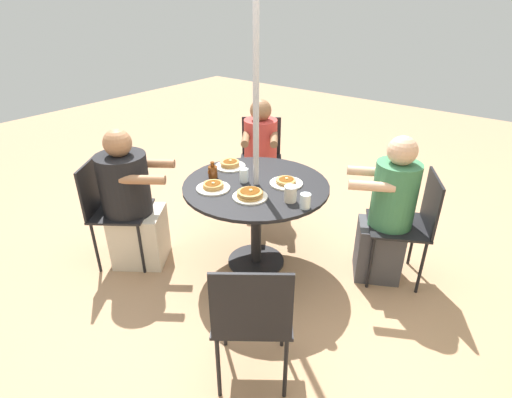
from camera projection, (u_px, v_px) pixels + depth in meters
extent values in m
plane|color=tan|center=(256.00, 261.00, 3.41)|extent=(12.00, 12.00, 0.00)
cylinder|color=black|center=(256.00, 261.00, 3.40)|extent=(0.47, 0.47, 0.01)
cylinder|color=black|center=(256.00, 226.00, 3.24)|extent=(0.09, 0.09, 0.71)
cylinder|color=black|center=(256.00, 185.00, 3.07)|extent=(1.13, 1.13, 0.03)
cylinder|color=#ADADB2|center=(256.00, 148.00, 2.93)|extent=(0.04, 0.04, 2.05)
cylinder|color=black|center=(370.00, 263.00, 3.01)|extent=(0.02, 0.02, 0.46)
cylinder|color=black|center=(367.00, 237.00, 3.33)|extent=(0.02, 0.02, 0.46)
cylinder|color=black|center=(421.00, 268.00, 2.95)|extent=(0.02, 0.02, 0.46)
cylinder|color=black|center=(412.00, 241.00, 3.27)|extent=(0.02, 0.02, 0.46)
cube|color=black|center=(397.00, 225.00, 3.03)|extent=(0.58, 0.58, 0.02)
cube|color=black|center=(432.00, 203.00, 2.90)|extent=(0.37, 0.21, 0.41)
cube|color=#3D3D42|center=(378.00, 250.00, 3.16)|extent=(0.43, 0.44, 0.46)
cylinder|color=#38754C|center=(394.00, 196.00, 2.92)|extent=(0.32, 0.32, 0.51)
sphere|color=#DBA884|center=(402.00, 151.00, 2.76)|extent=(0.21, 0.21, 0.21)
cylinder|color=#DBA884|center=(372.00, 186.00, 2.78)|extent=(0.21, 0.31, 0.07)
cylinder|color=#DBA884|center=(369.00, 171.00, 3.01)|extent=(0.21, 0.31, 0.07)
cylinder|color=black|center=(278.00, 191.00, 4.10)|extent=(0.02, 0.02, 0.46)
cylinder|color=black|center=(242.00, 190.00, 4.11)|extent=(0.02, 0.02, 0.46)
cylinder|color=black|center=(278.00, 176.00, 4.42)|extent=(0.02, 0.02, 0.46)
cylinder|color=black|center=(245.00, 175.00, 4.43)|extent=(0.02, 0.02, 0.46)
cube|color=black|center=(261.00, 162.00, 4.15)|extent=(0.60, 0.60, 0.02)
cube|color=black|center=(261.00, 136.00, 4.24)|extent=(0.25, 0.34, 0.41)
cube|color=slate|center=(260.00, 187.00, 4.17)|extent=(0.46, 0.46, 0.46)
cylinder|color=#B73833|center=(261.00, 143.00, 4.00)|extent=(0.33, 0.33, 0.48)
sphere|color=brown|center=(261.00, 110.00, 3.84)|extent=(0.21, 0.21, 0.21)
cylinder|color=brown|center=(274.00, 139.00, 3.77)|extent=(0.30, 0.24, 0.07)
cylinder|color=brown|center=(246.00, 138.00, 3.78)|extent=(0.30, 0.24, 0.07)
cylinder|color=black|center=(154.00, 225.00, 3.49)|extent=(0.02, 0.02, 0.46)
cylinder|color=black|center=(141.00, 249.00, 3.17)|extent=(0.02, 0.02, 0.46)
cylinder|color=black|center=(112.00, 224.00, 3.51)|extent=(0.02, 0.02, 0.46)
cylinder|color=black|center=(96.00, 248.00, 3.18)|extent=(0.02, 0.02, 0.46)
cube|color=black|center=(122.00, 211.00, 3.23)|extent=(0.60, 0.60, 0.02)
cube|color=black|center=(91.00, 187.00, 3.14)|extent=(0.34, 0.25, 0.41)
cube|color=beige|center=(140.00, 236.00, 3.33)|extent=(0.53, 0.54, 0.46)
cylinder|color=black|center=(124.00, 185.00, 3.11)|extent=(0.38, 0.38, 0.49)
sphere|color=#A3704C|center=(117.00, 143.00, 2.96)|extent=(0.21, 0.21, 0.21)
cylinder|color=#A3704C|center=(154.00, 163.00, 3.19)|extent=(0.25, 0.31, 0.07)
cylinder|color=#A3704C|center=(143.00, 180.00, 2.92)|extent=(0.25, 0.31, 0.07)
cylinder|color=black|center=(224.00, 318.00, 2.50)|extent=(0.02, 0.02, 0.46)
cylinder|color=black|center=(283.00, 319.00, 2.49)|extent=(0.02, 0.02, 0.46)
cylinder|color=black|center=(218.00, 367.00, 2.17)|extent=(0.02, 0.02, 0.46)
cylinder|color=black|center=(286.00, 368.00, 2.17)|extent=(0.02, 0.02, 0.46)
cube|color=black|center=(253.00, 310.00, 2.22)|extent=(0.60, 0.60, 0.02)
cube|color=black|center=(251.00, 307.00, 1.94)|extent=(0.26, 0.34, 0.41)
cylinder|color=silver|center=(230.00, 166.00, 3.36)|extent=(0.25, 0.25, 0.01)
cylinder|color=#BC8947|center=(230.00, 165.00, 3.36)|extent=(0.15, 0.15, 0.01)
cylinder|color=#BC8947|center=(230.00, 164.00, 3.35)|extent=(0.15, 0.15, 0.01)
cylinder|color=#BC8947|center=(230.00, 163.00, 3.34)|extent=(0.15, 0.15, 0.01)
cylinder|color=#BC8947|center=(230.00, 162.00, 3.34)|extent=(0.16, 0.16, 0.01)
ellipsoid|color=brown|center=(230.00, 161.00, 3.34)|extent=(0.12, 0.11, 0.00)
cube|color=#F4E084|center=(230.00, 160.00, 3.33)|extent=(0.02, 0.02, 0.01)
cylinder|color=silver|center=(286.00, 183.00, 3.06)|extent=(0.25, 0.25, 0.01)
cylinder|color=#BC8947|center=(286.00, 182.00, 3.05)|extent=(0.15, 0.15, 0.01)
cylinder|color=#BC8947|center=(286.00, 180.00, 3.05)|extent=(0.15, 0.15, 0.01)
ellipsoid|color=brown|center=(286.00, 179.00, 3.04)|extent=(0.12, 0.11, 0.00)
cube|color=#F4E084|center=(287.00, 178.00, 3.04)|extent=(0.03, 0.03, 0.01)
cylinder|color=silver|center=(250.00, 197.00, 2.86)|extent=(0.25, 0.25, 0.01)
cylinder|color=#BC8947|center=(250.00, 195.00, 2.85)|extent=(0.19, 0.19, 0.01)
cylinder|color=#BC8947|center=(250.00, 193.00, 2.85)|extent=(0.19, 0.19, 0.01)
cylinder|color=#BC8947|center=(250.00, 192.00, 2.84)|extent=(0.18, 0.18, 0.01)
ellipsoid|color=brown|center=(250.00, 191.00, 2.84)|extent=(0.15, 0.14, 0.00)
cube|color=#F4E084|center=(251.00, 190.00, 2.83)|extent=(0.03, 0.03, 0.01)
cylinder|color=silver|center=(213.00, 188.00, 2.98)|extent=(0.25, 0.25, 0.01)
cylinder|color=#BC8947|center=(213.00, 187.00, 2.98)|extent=(0.15, 0.15, 0.01)
cylinder|color=#BC8947|center=(214.00, 185.00, 2.98)|extent=(0.15, 0.15, 0.01)
cylinder|color=#BC8947|center=(213.00, 184.00, 2.97)|extent=(0.15, 0.15, 0.01)
ellipsoid|color=brown|center=(213.00, 183.00, 2.96)|extent=(0.12, 0.11, 0.00)
cube|color=#F4E084|center=(213.00, 183.00, 2.95)|extent=(0.03, 0.03, 0.01)
cylinder|color=#602D0F|center=(213.00, 172.00, 3.15)|extent=(0.07, 0.07, 0.09)
cylinder|color=#602D0F|center=(212.00, 164.00, 3.12)|extent=(0.03, 0.03, 0.04)
torus|color=#602D0F|center=(210.00, 172.00, 3.13)|extent=(0.05, 0.01, 0.05)
cylinder|color=beige|center=(290.00, 194.00, 2.79)|extent=(0.09, 0.09, 0.11)
cylinder|color=white|center=(291.00, 187.00, 2.76)|extent=(0.09, 0.09, 0.01)
cylinder|color=silver|center=(244.00, 175.00, 3.08)|extent=(0.07, 0.07, 0.11)
cylinder|color=silver|center=(305.00, 201.00, 2.71)|extent=(0.07, 0.07, 0.10)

